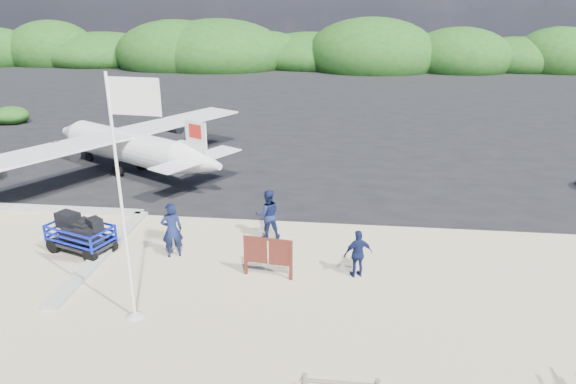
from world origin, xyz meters
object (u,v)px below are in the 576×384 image
aircraft_large (537,144)px  crew_c (358,254)px  crew_b (268,214)px  crew_a (172,230)px  baggage_cart (83,252)px  flagpole (135,316)px  signboard (268,277)px

aircraft_large → crew_c: bearing=87.2°
crew_b → crew_a: bearing=13.0°
baggage_cart → flagpole: 4.90m
flagpole → signboard: (3.36, 2.59, 0.00)m
baggage_cart → signboard: bearing=11.5°
signboard → baggage_cart: bearing=179.3°
signboard → crew_a: size_ratio=0.86×
crew_c → crew_a: bearing=-27.1°
signboard → crew_c: bearing=15.1°
aircraft_large → signboard: bearing=81.7°
signboard → crew_a: 3.72m
flagpole → crew_b: 6.24m
crew_a → crew_b: crew_a is taller
signboard → aircraft_large: 22.66m
baggage_cart → flagpole: bearing=-27.0°
baggage_cart → crew_b: 6.61m
baggage_cart → aircraft_large: bearing=58.9°
baggage_cart → flagpole: (3.35, -3.58, 0.00)m
baggage_cart → crew_c: bearing=16.1°
crew_a → crew_c: size_ratio=1.23×
crew_b → crew_c: size_ratio=1.18×
flagpole → crew_a: flagpole is taller
baggage_cart → crew_b: crew_b is taller
flagpole → crew_c: flagpole is taller
crew_b → aircraft_large: aircraft_large is taller
signboard → crew_b: bearing=106.2°
crew_a → aircraft_large: 24.22m
crew_a → aircraft_large: size_ratio=0.14×
baggage_cart → aircraft_large: size_ratio=0.17×
aircraft_large → crew_b: bearing=76.0°
crew_b → crew_c: 4.08m
flagpole → signboard: 4.24m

